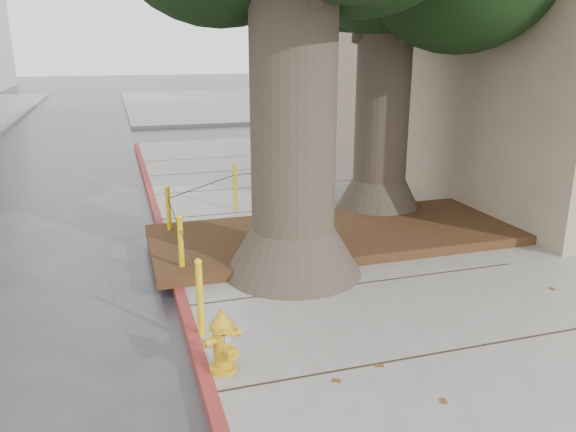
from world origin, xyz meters
The scene contains 10 objects.
ground centered at (0.00, 0.00, 0.00)m, with size 140.00×140.00×0.00m, color #28282B.
sidewalk_far centered at (6.00, 30.00, 0.07)m, with size 16.00×20.00×0.15m, color slate.
curb_red centered at (-2.00, 2.50, 0.07)m, with size 0.14×26.00×0.16m, color maroon.
planter_bed centered at (0.90, 3.90, 0.23)m, with size 6.40×2.60×0.16m, color black.
building_side_white centered at (16.00, 26.00, 4.50)m, with size 10.00×10.00×9.00m, color silver.
building_side_grey centered at (22.00, 32.00, 6.00)m, with size 12.00×14.00×12.00m, color slate.
bollard_ring centered at (-0.87, 4.38, 0.66)m, with size 3.79×5.39×0.95m.
fire_hydrant centered at (-1.80, 0.36, 0.49)m, with size 0.38×0.38×0.70m.
car_silver centered at (6.73, 19.99, 0.64)m, with size 1.52×3.77×1.29m, color #A9A9AE.
car_red centered at (7.85, 19.95, 0.54)m, with size 1.14×3.26×1.08m, color maroon.
Camera 1 is at (-2.67, -4.73, 3.37)m, focal length 35.00 mm.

